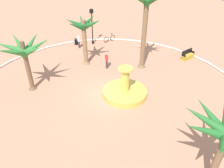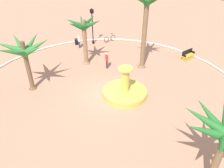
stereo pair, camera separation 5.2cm
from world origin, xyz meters
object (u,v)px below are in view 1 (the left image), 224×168
object	(u,v)px
palm_tree_near_fountain	(84,30)
bench_west	(188,56)
bicycle_red_frame	(109,38)
person_cyclist_helmet	(79,41)
fountain	(125,91)
trash_bin	(76,42)
palm_tree_mid_plaza	(24,51)
person_cyclist_photo	(107,60)
lamppost	(92,23)
palm_tree_by_curb	(146,12)

from	to	relation	value
palm_tree_near_fountain	bench_west	distance (m)	11.25
bicycle_red_frame	person_cyclist_helmet	distance (m)	4.06
fountain	bicycle_red_frame	world-z (taller)	fountain
palm_tree_near_fountain	bicycle_red_frame	bearing A→B (deg)	-161.73
bicycle_red_frame	trash_bin	bearing A→B (deg)	-36.10
palm_tree_mid_plaza	person_cyclist_photo	world-z (taller)	palm_tree_mid_plaza
person_cyclist_photo	bench_west	bearing A→B (deg)	143.48
trash_bin	person_cyclist_photo	distance (m)	6.98
palm_tree_near_fountain	person_cyclist_photo	xyz separation A→B (m)	(-0.65, 2.26, -2.61)
bench_west	person_cyclist_photo	bearing A→B (deg)	-36.52
fountain	lamppost	size ratio (longest dim) A/B	0.85
trash_bin	person_cyclist_helmet	bearing A→B (deg)	67.13
fountain	person_cyclist_photo	xyz separation A→B (m)	(-2.41, -4.10, 0.58)
trash_bin	person_cyclist_helmet	world-z (taller)	person_cyclist_helmet
fountain	palm_tree_near_fountain	bearing A→B (deg)	-105.45
fountain	person_cyclist_helmet	distance (m)	10.61
lamppost	bench_west	bearing A→B (deg)	108.62
fountain	lamppost	xyz separation A→B (m)	(-5.93, -9.44, 2.15)
bicycle_red_frame	palm_tree_mid_plaza	bearing A→B (deg)	8.28
fountain	palm_tree_near_fountain	world-z (taller)	palm_tree_near_fountain
bicycle_red_frame	person_cyclist_photo	xyz separation A→B (m)	(5.33, 4.24, 0.54)
fountain	bench_west	bearing A→B (deg)	173.07
person_cyclist_helmet	palm_tree_by_curb	bearing A→B (deg)	95.96
palm_tree_by_curb	palm_tree_mid_plaza	xyz separation A→B (m)	(9.28, -4.97, -1.95)
palm_tree_mid_plaza	bicycle_red_frame	distance (m)	12.68
palm_tree_by_curb	palm_tree_mid_plaza	distance (m)	10.70
person_cyclist_helmet	trash_bin	bearing A→B (deg)	-112.87
bicycle_red_frame	person_cyclist_photo	distance (m)	6.83
lamppost	bicycle_red_frame	size ratio (longest dim) A/B	2.53
fountain	bench_west	xyz separation A→B (m)	(-9.50, 1.15, -0.00)
palm_tree_by_curb	person_cyclist_photo	bearing A→B (deg)	-45.72
fountain	person_cyclist_photo	distance (m)	4.79
palm_tree_by_curb	lamppost	bearing A→B (deg)	-97.80
palm_tree_near_fountain	lamppost	bearing A→B (deg)	-143.50
palm_tree_by_curb	bench_west	world-z (taller)	palm_tree_by_curb
palm_tree_near_fountain	bicycle_red_frame	size ratio (longest dim) A/B	2.84
person_cyclist_photo	palm_tree_near_fountain	bearing A→B (deg)	-74.00
bicycle_red_frame	lamppost	bearing A→B (deg)	-31.58
bench_west	lamppost	size ratio (longest dim) A/B	0.39
lamppost	trash_bin	distance (m)	2.93
person_cyclist_helmet	bicycle_red_frame	bearing A→B (deg)	158.40
fountain	palm_tree_by_curb	xyz separation A→B (m)	(-4.85, -1.59, 5.12)
palm_tree_near_fountain	person_cyclist_photo	bearing A→B (deg)	106.00
lamppost	person_cyclist_photo	world-z (taller)	lamppost
bicycle_red_frame	person_cyclist_photo	size ratio (longest dim) A/B	1.02
lamppost	person_cyclist_photo	xyz separation A→B (m)	(3.52, 5.35, -1.57)
lamppost	bicycle_red_frame	world-z (taller)	lamppost
fountain	palm_tree_near_fountain	size ratio (longest dim) A/B	0.75
fountain	palm_tree_mid_plaza	xyz separation A→B (m)	(4.42, -6.56, 3.17)
palm_tree_mid_plaza	person_cyclist_photo	bearing A→B (deg)	160.14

